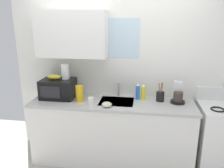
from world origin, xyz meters
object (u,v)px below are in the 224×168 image
object	(u,v)px
stove_range	(220,138)
coffee_maker	(178,95)
paper_towel_roll	(65,71)
mug_white	(91,101)
dish_soap_bottle_blue	(138,92)
utensil_crock	(160,96)
banana_bunch	(54,77)
dish_soap_bottle_yellow	(143,92)
small_bowl	(107,104)
cereal_canister	(80,94)
microwave	(58,89)

from	to	relation	value
stove_range	coffee_maker	distance (m)	0.80
paper_towel_roll	mug_white	size ratio (longest dim) A/B	2.32
dish_soap_bottle_blue	utensil_crock	size ratio (longest dim) A/B	0.87
stove_range	banana_bunch	bearing A→B (deg)	178.84
dish_soap_bottle_yellow	utensil_crock	xyz separation A→B (m)	(0.23, -0.03, -0.04)
banana_bunch	small_bowl	bearing A→B (deg)	-17.56
dish_soap_bottle_yellow	cereal_canister	distance (m)	0.88
utensil_crock	small_bowl	xyz separation A→B (m)	(-0.69, -0.32, -0.04)
banana_bunch	small_bowl	distance (m)	0.87
microwave	small_bowl	world-z (taller)	microwave
paper_towel_roll	microwave	bearing A→B (deg)	-152.83
banana_bunch	cereal_canister	xyz separation A→B (m)	(0.39, -0.10, -0.19)
dish_soap_bottle_yellow	mug_white	distance (m)	0.74
banana_bunch	cereal_canister	world-z (taller)	banana_bunch
microwave	utensil_crock	bearing A→B (deg)	2.86
paper_towel_roll	utensil_crock	bearing A→B (deg)	0.85
stove_range	dish_soap_bottle_yellow	distance (m)	1.18
coffee_maker	dish_soap_bottle_yellow	size ratio (longest dim) A/B	1.23
cereal_canister	small_bowl	xyz separation A→B (m)	(0.40, -0.15, -0.08)
stove_range	paper_towel_roll	world-z (taller)	paper_towel_roll
banana_bunch	paper_towel_roll	distance (m)	0.18
microwave	dish_soap_bottle_blue	bearing A→B (deg)	5.34
coffee_maker	dish_soap_bottle_blue	bearing A→B (deg)	175.24
cereal_canister	dish_soap_bottle_yellow	bearing A→B (deg)	13.02
stove_range	small_bowl	distance (m)	1.58
paper_towel_roll	dish_soap_bottle_yellow	bearing A→B (deg)	2.52
microwave	cereal_canister	distance (m)	0.36
utensil_crock	mug_white	bearing A→B (deg)	-164.02
microwave	paper_towel_roll	world-z (taller)	paper_towel_roll
paper_towel_roll	utensil_crock	xyz separation A→B (m)	(1.33, 0.02, -0.31)
dish_soap_bottle_blue	cereal_canister	world-z (taller)	dish_soap_bottle_blue
dish_soap_bottle_yellow	utensil_crock	size ratio (longest dim) A/B	0.85
banana_bunch	mug_white	bearing A→B (deg)	-18.44
stove_range	banana_bunch	world-z (taller)	banana_bunch
stove_range	microwave	xyz separation A→B (m)	(-2.24, 0.04, 0.58)
stove_range	coffee_maker	size ratio (longest dim) A/B	3.86
coffee_maker	small_bowl	bearing A→B (deg)	-161.42
microwave	dish_soap_bottle_yellow	distance (m)	1.20
banana_bunch	dish_soap_bottle_blue	bearing A→B (deg)	5.04
banana_bunch	cereal_canister	bearing A→B (deg)	-14.38
small_bowl	mug_white	bearing A→B (deg)	164.74
cereal_canister	small_bowl	size ratio (longest dim) A/B	1.70
paper_towel_roll	cereal_canister	bearing A→B (deg)	-32.01
stove_range	dish_soap_bottle_blue	size ratio (longest dim) A/B	4.65
stove_range	paper_towel_roll	bearing A→B (deg)	177.41
utensil_crock	small_bowl	world-z (taller)	utensil_crock
coffee_maker	mug_white	xyz separation A→B (m)	(-1.14, -0.25, -0.06)
microwave	coffee_maker	world-z (taller)	coffee_maker
stove_range	dish_soap_bottle_yellow	size ratio (longest dim) A/B	4.76
banana_bunch	coffee_maker	xyz separation A→B (m)	(1.71, 0.06, -0.20)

